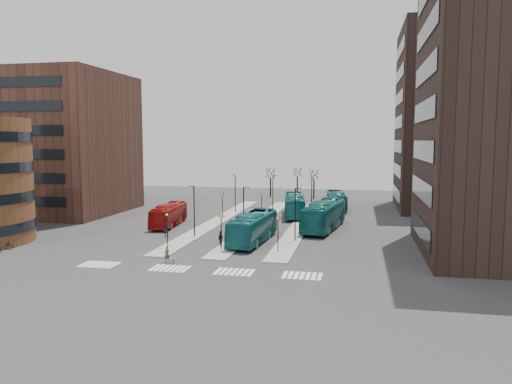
% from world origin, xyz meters
% --- Properties ---
extents(ground, '(160.00, 160.00, 0.00)m').
position_xyz_m(ground, '(0.00, 0.00, 0.00)').
color(ground, '#2C2C2F').
rests_on(ground, ground).
extents(island_left, '(2.50, 45.00, 0.15)m').
position_xyz_m(island_left, '(-4.00, 30.00, 0.07)').
color(island_left, gray).
rests_on(island_left, ground).
extents(island_mid, '(2.50, 45.00, 0.15)m').
position_xyz_m(island_mid, '(2.00, 30.00, 0.07)').
color(island_mid, gray).
rests_on(island_mid, ground).
extents(island_right, '(2.50, 45.00, 0.15)m').
position_xyz_m(island_right, '(8.00, 30.00, 0.07)').
color(island_right, gray).
rests_on(island_right, ground).
extents(suitcase, '(0.50, 0.43, 0.55)m').
position_xyz_m(suitcase, '(-1.50, 5.64, 0.27)').
color(suitcase, '#1C3B9A').
rests_on(suitcase, ground).
extents(red_bus, '(3.48, 10.75, 2.94)m').
position_xyz_m(red_bus, '(-9.49, 25.31, 1.47)').
color(red_bus, maroon).
rests_on(red_bus, ground).
extents(teal_bus_a, '(3.59, 12.21, 3.36)m').
position_xyz_m(teal_bus_a, '(3.96, 16.87, 1.68)').
color(teal_bus_a, '#13575F').
rests_on(teal_bus_a, ground).
extents(teal_bus_b, '(4.57, 12.50, 3.40)m').
position_xyz_m(teal_bus_b, '(6.09, 36.98, 1.70)').
color(teal_bus_b, '#15686A').
rests_on(teal_bus_b, ground).
extents(teal_bus_c, '(5.05, 13.57, 3.69)m').
position_xyz_m(teal_bus_c, '(11.27, 26.60, 1.85)').
color(teal_bus_c, '#125C5D').
rests_on(teal_bus_c, ground).
extents(teal_bus_d, '(3.90, 11.06, 3.01)m').
position_xyz_m(teal_bus_d, '(12.05, 45.78, 1.51)').
color(teal_bus_d, '#135B62').
rests_on(teal_bus_d, ground).
extents(traveller, '(0.57, 0.40, 1.50)m').
position_xyz_m(traveller, '(-2.12, 6.16, 0.75)').
color(traveller, '#47422A').
rests_on(traveller, ground).
extents(commuter_a, '(0.88, 0.72, 1.65)m').
position_xyz_m(commuter_a, '(-6.93, 17.88, 0.82)').
color(commuter_a, black).
rests_on(commuter_a, ground).
extents(commuter_b, '(0.58, 1.07, 1.74)m').
position_xyz_m(commuter_b, '(0.96, 13.97, 0.87)').
color(commuter_b, black).
rests_on(commuter_b, ground).
extents(commuter_c, '(1.16, 1.20, 1.64)m').
position_xyz_m(commuter_c, '(4.75, 18.53, 0.82)').
color(commuter_c, black).
rests_on(commuter_c, ground).
extents(bicycle_far, '(1.90, 0.87, 0.97)m').
position_xyz_m(bicycle_far, '(-21.00, 7.72, 0.48)').
color(bicycle_far, gray).
rests_on(bicycle_far, ground).
extents(crosswalk_stripes, '(22.35, 2.40, 0.01)m').
position_xyz_m(crosswalk_stripes, '(1.75, 4.00, 0.01)').
color(crosswalk_stripes, silver).
rests_on(crosswalk_stripes, ground).
extents(office_block, '(25.00, 20.12, 22.00)m').
position_xyz_m(office_block, '(-34.00, 33.98, 11.00)').
color(office_block, '#4B2D23').
rests_on(office_block, ground).
extents(tower_far, '(20.12, 20.00, 30.00)m').
position_xyz_m(tower_far, '(31.98, 50.00, 15.00)').
color(tower_far, black).
rests_on(tower_far, ground).
extents(sign_poles, '(12.45, 22.12, 3.65)m').
position_xyz_m(sign_poles, '(1.60, 23.00, 2.41)').
color(sign_poles, black).
rests_on(sign_poles, ground).
extents(lamp_posts, '(14.04, 20.24, 6.12)m').
position_xyz_m(lamp_posts, '(2.64, 28.00, 3.58)').
color(lamp_posts, black).
rests_on(lamp_posts, ground).
extents(bare_trees, '(10.97, 8.14, 5.90)m').
position_xyz_m(bare_trees, '(2.67, 62.67, 2.72)').
color(bare_trees, black).
rests_on(bare_trees, ground).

